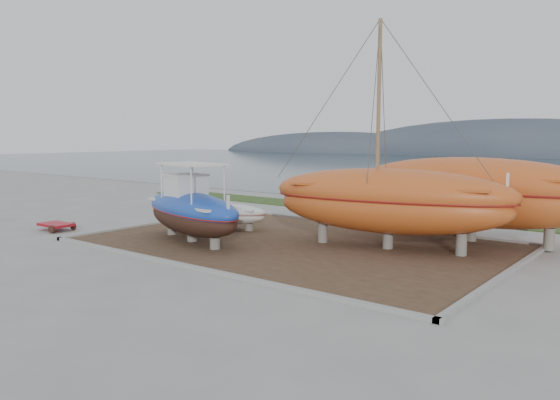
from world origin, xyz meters
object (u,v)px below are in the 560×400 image
Objects in this scene: blue_caique at (191,203)px; white_dinghy at (227,217)px; orange_sailboat at (390,136)px; red_trailer at (56,227)px; orange_bare_hull at (473,201)px.

blue_caique reaches higher than white_dinghy.
orange_sailboat is (7.75, 4.06, 3.00)m from blue_caique.
orange_sailboat reaches higher than red_trailer.
white_dinghy is 8.75m from red_trailer.
red_trailer is (-15.57, -6.20, -4.65)m from orange_sailboat.
blue_caique is 0.71× the size of orange_sailboat.
blue_caique is at bearing 12.55° from red_trailer.
orange_sailboat is 0.92× the size of orange_bare_hull.
blue_caique is 8.27m from red_trailer.
red_trailer is at bearing -160.92° from white_dinghy.
orange_bare_hull reaches higher than blue_caique.
white_dinghy is at bearing -156.38° from orange_bare_hull.
orange_bare_hull is at bearing 26.75° from red_trailer.
white_dinghy is at bearing 122.37° from blue_caique.
orange_sailboat is (8.73, 0.77, 4.13)m from white_dinghy.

